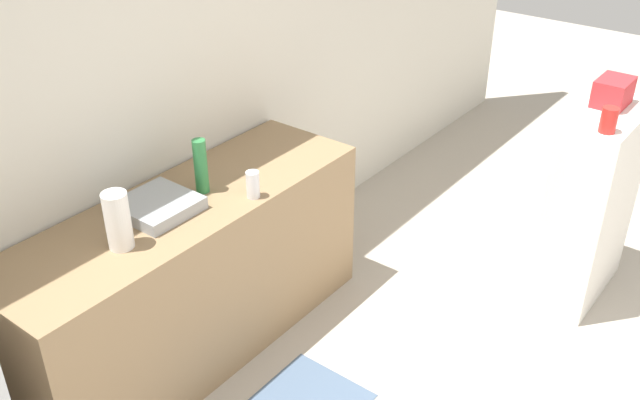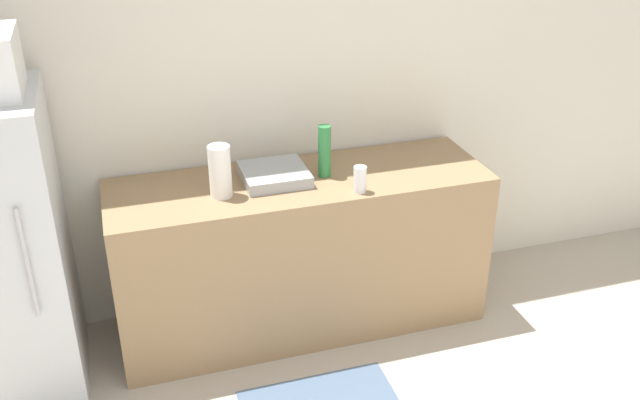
% 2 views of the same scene
% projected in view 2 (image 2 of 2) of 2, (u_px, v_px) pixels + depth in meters
% --- Properties ---
extents(wall_back, '(8.00, 0.06, 2.60)m').
position_uv_depth(wall_back, '(292.00, 79.00, 3.78)').
color(wall_back, silver).
rests_on(wall_back, ground_plane).
extents(counter, '(1.97, 0.61, 0.88)m').
position_uv_depth(counter, '(301.00, 253.00, 3.85)').
color(counter, '#937551').
rests_on(counter, ground_plane).
extents(sink_basin, '(0.33, 0.33, 0.06)m').
position_uv_depth(sink_basin, '(274.00, 174.00, 3.64)').
color(sink_basin, '#9EA3A8').
rests_on(sink_basin, counter).
extents(bottle_tall, '(0.07, 0.07, 0.27)m').
position_uv_depth(bottle_tall, '(325.00, 151.00, 3.63)').
color(bottle_tall, '#2D7F42').
rests_on(bottle_tall, counter).
extents(bottle_short, '(0.06, 0.06, 0.14)m').
position_uv_depth(bottle_short, '(360.00, 179.00, 3.49)').
color(bottle_short, silver).
rests_on(bottle_short, counter).
extents(paper_towel_roll, '(0.11, 0.11, 0.26)m').
position_uv_depth(paper_towel_roll, '(220.00, 171.00, 3.43)').
color(paper_towel_roll, white).
rests_on(paper_towel_roll, counter).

